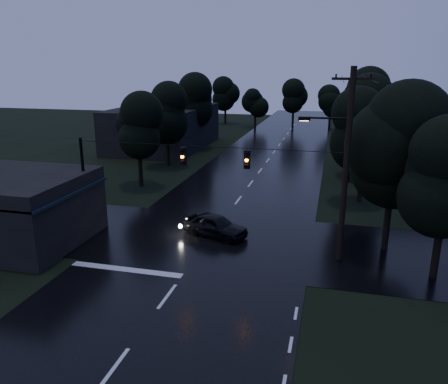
% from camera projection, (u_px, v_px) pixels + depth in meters
% --- Properties ---
extents(ground, '(160.00, 160.00, 0.00)m').
position_uv_depth(ground, '(114.00, 369.00, 15.00)').
color(ground, black).
rests_on(ground, ground).
extents(main_road, '(12.00, 120.00, 0.02)m').
position_uv_depth(main_road, '(260.00, 171.00, 42.92)').
color(main_road, black).
rests_on(main_road, ground).
extents(cross_street, '(60.00, 9.00, 0.02)m').
position_uv_depth(cross_street, '(210.00, 239.00, 26.16)').
color(cross_street, black).
rests_on(cross_street, ground).
extents(building_far_right, '(10.00, 14.00, 4.40)m').
position_uv_depth(building_far_right, '(409.00, 148.00, 42.74)').
color(building_far_right, black).
rests_on(building_far_right, ground).
extents(building_far_left, '(10.00, 16.00, 5.00)m').
position_uv_depth(building_far_left, '(164.00, 127.00, 54.81)').
color(building_far_left, black).
rests_on(building_far_left, ground).
extents(utility_pole_main, '(3.50, 0.30, 10.00)m').
position_uv_depth(utility_pole_main, '(344.00, 163.00, 22.02)').
color(utility_pole_main, black).
rests_on(utility_pole_main, ground).
extents(utility_pole_far, '(2.00, 0.30, 7.50)m').
position_uv_depth(utility_pole_far, '(351.00, 138.00, 38.02)').
color(utility_pole_far, black).
rests_on(utility_pole_far, ground).
extents(anchor_pole_left, '(0.18, 0.18, 6.00)m').
position_uv_depth(anchor_pole_left, '(85.00, 187.00, 26.15)').
color(anchor_pole_left, black).
rests_on(anchor_pole_left, ground).
extents(span_signals, '(15.00, 0.37, 1.12)m').
position_uv_depth(span_signals, '(214.00, 157.00, 23.62)').
color(span_signals, black).
rests_on(span_signals, ground).
extents(tree_corner_near, '(4.48, 4.48, 9.44)m').
position_uv_depth(tree_corner_near, '(396.00, 144.00, 23.07)').
color(tree_corner_near, black).
rests_on(tree_corner_near, ground).
extents(tree_corner_far, '(3.92, 3.92, 8.26)m').
position_uv_depth(tree_corner_far, '(448.00, 174.00, 20.02)').
color(tree_corner_far, black).
rests_on(tree_corner_far, ground).
extents(tree_left_a, '(3.92, 3.92, 8.26)m').
position_uv_depth(tree_left_a, '(138.00, 125.00, 36.12)').
color(tree_left_a, black).
rests_on(tree_left_a, ground).
extents(tree_left_b, '(4.20, 4.20, 8.85)m').
position_uv_depth(tree_left_b, '(167.00, 111.00, 43.60)').
color(tree_left_b, black).
rests_on(tree_left_b, ground).
extents(tree_left_c, '(4.48, 4.48, 9.44)m').
position_uv_depth(tree_left_c, '(192.00, 100.00, 52.94)').
color(tree_left_c, black).
rests_on(tree_left_c, ground).
extents(tree_right_a, '(4.20, 4.20, 8.85)m').
position_uv_depth(tree_right_a, '(365.00, 128.00, 31.78)').
color(tree_right_a, black).
rests_on(tree_right_a, ground).
extents(tree_right_b, '(4.48, 4.48, 9.44)m').
position_uv_depth(tree_right_b, '(368.00, 112.00, 38.98)').
color(tree_right_b, black).
rests_on(tree_right_b, ground).
extents(tree_right_c, '(4.76, 4.76, 10.03)m').
position_uv_depth(tree_right_c, '(368.00, 100.00, 48.04)').
color(tree_right_c, black).
rests_on(tree_right_c, ground).
extents(car, '(4.34, 2.76, 1.38)m').
position_uv_depth(car, '(215.00, 225.00, 26.44)').
color(car, black).
rests_on(car, ground).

